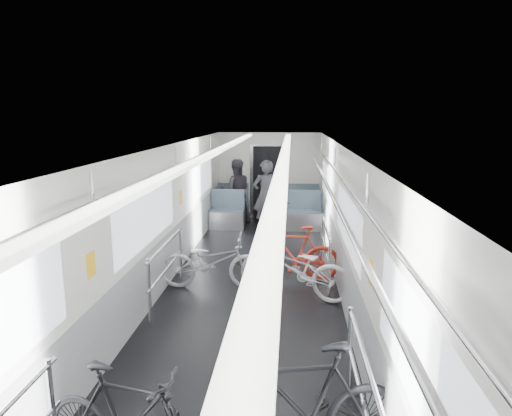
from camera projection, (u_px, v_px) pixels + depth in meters
The scene contains 8 objects.
car_shell at pixel (256, 213), 8.49m from camera, with size 3.02×14.01×2.41m.
bike_left_far at pixel (212, 261), 7.75m from camera, with size 0.62×1.79×0.94m, color #98989C.
bike_right_near at pixel (302, 405), 3.81m from camera, with size 0.51×1.80×1.08m, color black.
bike_right_mid at pixel (294, 268), 7.34m from camera, with size 0.66×1.89×0.99m, color #B2B1B6.
bike_right_far at pixel (293, 253), 8.10m from camera, with size 0.47×1.67×1.00m, color #AE2415.
bike_aisle at pixel (279, 215), 11.55m from camera, with size 0.55×1.58×0.83m, color black.
person_standing at pixel (266, 196), 11.48m from camera, with size 0.66×0.43×1.81m, color black.
person_seated at pixel (236, 191), 12.49m from camera, with size 0.84×0.66×1.73m, color #2C282F.
Camera 1 is at (0.65, -6.49, 2.93)m, focal length 32.00 mm.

